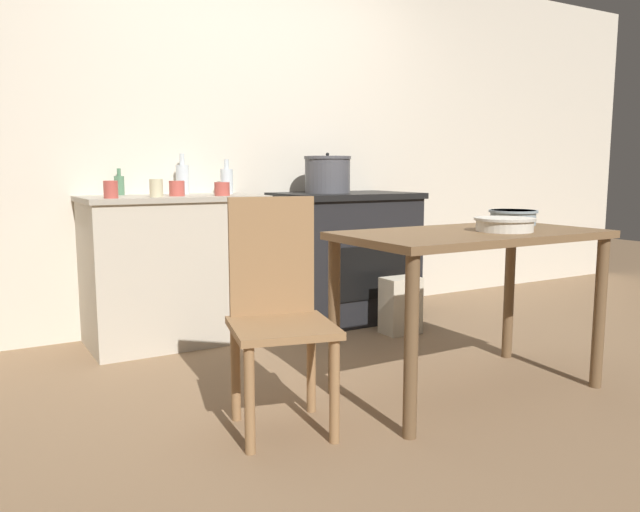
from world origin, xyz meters
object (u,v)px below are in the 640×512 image
object	(u,v)px
mixing_bowl_small	(513,216)
cup_mid_right	(177,188)
stock_pot	(327,175)
bottle_mid_left	(183,178)
stove	(345,256)
bottle_far_left	(119,185)
cup_center_left	(222,189)
cup_center	(156,188)
chair	(278,308)
cup_center_right	(111,189)
mixing_bowl_large	(505,224)
work_table	(471,255)
flour_sack	(401,305)
bottle_left	(227,180)

from	to	relation	value
mixing_bowl_small	cup_mid_right	xyz separation A→B (m)	(-1.35, 1.36, 0.13)
stock_pot	bottle_mid_left	size ratio (longest dim) A/B	1.25
stove	stock_pot	bearing A→B (deg)	176.61
stove	bottle_mid_left	distance (m)	1.24
bottle_far_left	cup_mid_right	bearing A→B (deg)	-48.51
cup_center_left	cup_center	world-z (taller)	cup_center
bottle_mid_left	cup_center	bearing A→B (deg)	-127.72
chair	cup_mid_right	xyz separation A→B (m)	(0.04, 1.40, 0.45)
stove	bottle_mid_left	xyz separation A→B (m)	(-1.08, 0.23, 0.55)
mixing_bowl_small	bottle_mid_left	size ratio (longest dim) A/B	0.96
cup_center	cup_center_right	size ratio (longest dim) A/B	1.07
stove	mixing_bowl_large	world-z (taller)	stove
stove	cup_mid_right	world-z (taller)	cup_mid_right
work_table	bottle_far_left	xyz separation A→B (m)	(-1.19, 1.80, 0.30)
flour_sack	bottle_left	bearing A→B (deg)	144.04
chair	flour_sack	xyz separation A→B (m)	(1.33, 0.91, -0.31)
bottle_left	cup_center_right	bearing A→B (deg)	-160.86
stove	flour_sack	bearing A→B (deg)	-80.26
work_table	bottle_left	xyz separation A→B (m)	(-0.54, 1.67, 0.32)
work_table	cup_center_left	xyz separation A→B (m)	(-0.67, 1.41, 0.28)
bottle_left	cup_center_right	xyz separation A→B (m)	(-0.79, -0.27, -0.04)
cup_center_right	cup_mid_right	bearing A→B (deg)	14.97
stove	mixing_bowl_large	xyz separation A→B (m)	(-0.16, -1.62, 0.36)
bottle_mid_left	stock_pot	bearing A→B (deg)	-13.33
flour_sack	cup_center_left	xyz separation A→B (m)	(-1.05, 0.41, 0.75)
mixing_bowl_small	cup_mid_right	size ratio (longest dim) A/B	2.72
cup_center	bottle_far_left	bearing A→B (deg)	107.28
bottle_far_left	cup_center	world-z (taller)	bottle_far_left
chair	mixing_bowl_large	xyz separation A→B (m)	(1.08, -0.18, 0.31)
chair	cup_center	bearing A→B (deg)	108.52
flour_sack	cup_center_left	world-z (taller)	cup_center_left
flour_sack	chair	bearing A→B (deg)	-145.82
cup_center_left	cup_mid_right	xyz separation A→B (m)	(-0.25, 0.09, 0.00)
bottle_mid_left	cup_mid_right	xyz separation A→B (m)	(-0.12, -0.26, -0.05)
flour_sack	stock_pot	distance (m)	1.02
work_table	mixing_bowl_large	world-z (taller)	mixing_bowl_large
chair	bottle_far_left	world-z (taller)	bottle_far_left
work_table	mixing_bowl_small	xyz separation A→B (m)	(0.43, 0.15, 0.15)
cup_mid_right	bottle_left	bearing A→B (deg)	23.32
bottle_far_left	cup_mid_right	size ratio (longest dim) A/B	1.79
work_table	cup_mid_right	xyz separation A→B (m)	(-0.92, 1.50, 0.28)
stove	work_table	distance (m)	1.58
stove	mixing_bowl_small	size ratio (longest dim) A/B	3.77
bottle_mid_left	bottle_left	bearing A→B (deg)	-20.97
cup_mid_right	cup_center_right	bearing A→B (deg)	-165.03
stock_pot	bottle_far_left	size ratio (longest dim) A/B	1.97
stove	cup_center_right	size ratio (longest dim) A/B	9.75
stove	cup_center_left	bearing A→B (deg)	-172.68
bottle_far_left	flour_sack	bearing A→B (deg)	-27.05
bottle_mid_left	cup_center_left	bearing A→B (deg)	-70.44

